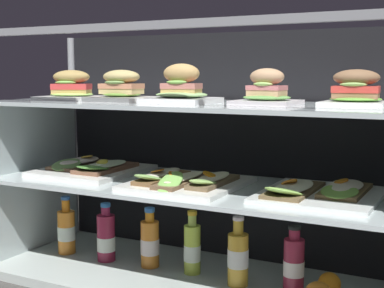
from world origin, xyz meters
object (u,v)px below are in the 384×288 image
(open_sandwich_tray_left_of_center, at_px, (186,181))
(open_sandwich_tray_near_right_corner, at_px, (319,192))
(plated_roll_sandwich_left_of_center, at_px, (181,90))
(juice_bottle_front_right_end, at_px, (106,238))
(orange_fruit_beside_bottles, at_px, (329,284))
(juice_bottle_tucked_behind, at_px, (192,248))
(plated_roll_sandwich_mid_left, at_px, (72,89))
(plated_roll_sandwich_mid_right, at_px, (267,92))
(open_sandwich_tray_far_right, at_px, (91,168))
(plated_roll_sandwich_far_left, at_px, (356,91))
(juice_bottle_back_left, at_px, (150,243))
(juice_bottle_front_fourth, at_px, (67,230))
(plated_roll_sandwich_right_of_center, at_px, (121,89))
(juice_bottle_front_left_end, at_px, (238,257))
(juice_bottle_front_middle, at_px, (294,264))

(open_sandwich_tray_left_of_center, relative_size, open_sandwich_tray_near_right_corner, 1.01)
(plated_roll_sandwich_left_of_center, bearing_deg, open_sandwich_tray_near_right_corner, 7.28)
(juice_bottle_front_right_end, xyz_separation_m, orange_fruit_beside_bottles, (0.81, 0.06, -0.05))
(juice_bottle_tucked_behind, bearing_deg, plated_roll_sandwich_mid_left, -177.03)
(plated_roll_sandwich_mid_right, relative_size, open_sandwich_tray_near_right_corner, 0.49)
(open_sandwich_tray_far_right, distance_m, juice_bottle_tucked_behind, 0.49)
(plated_roll_sandwich_far_left, bearing_deg, plated_roll_sandwich_left_of_center, -167.60)
(plated_roll_sandwich_left_of_center, relative_size, juice_bottle_back_left, 0.96)
(open_sandwich_tray_near_right_corner, height_order, juice_bottle_front_fourth, open_sandwich_tray_near_right_corner)
(plated_roll_sandwich_left_of_center, bearing_deg, open_sandwich_tray_far_right, 170.49)
(juice_bottle_front_fourth, height_order, juice_bottle_back_left, juice_bottle_front_fourth)
(plated_roll_sandwich_left_of_center, xyz_separation_m, juice_bottle_tucked_behind, (-0.00, 0.08, -0.54))
(juice_bottle_back_left, distance_m, juice_bottle_tucked_behind, 0.16)
(plated_roll_sandwich_right_of_center, xyz_separation_m, open_sandwich_tray_near_right_corner, (0.68, 0.04, -0.30))
(open_sandwich_tray_near_right_corner, bearing_deg, open_sandwich_tray_far_right, 179.02)
(plated_roll_sandwich_left_of_center, bearing_deg, juice_bottle_front_left_end, 14.96)
(open_sandwich_tray_far_right, relative_size, juice_bottle_front_fourth, 1.70)
(plated_roll_sandwich_far_left, relative_size, juice_bottle_front_right_end, 0.87)
(open_sandwich_tray_left_of_center, bearing_deg, juice_bottle_back_left, 160.41)
(open_sandwich_tray_far_right, distance_m, juice_bottle_back_left, 0.36)
(plated_roll_sandwich_far_left, height_order, open_sandwich_tray_far_right, plated_roll_sandwich_far_left)
(plated_roll_sandwich_mid_left, bearing_deg, juice_bottle_back_left, 2.81)
(juice_bottle_back_left, relative_size, juice_bottle_front_left_end, 0.94)
(juice_bottle_front_fourth, bearing_deg, juice_bottle_front_left_end, -0.56)
(open_sandwich_tray_far_right, relative_size, orange_fruit_beside_bottles, 5.27)
(plated_roll_sandwich_right_of_center, distance_m, juice_bottle_back_left, 0.55)
(plated_roll_sandwich_far_left, xyz_separation_m, juice_bottle_front_middle, (-0.16, -0.04, -0.54))
(juice_bottle_front_right_end, bearing_deg, juice_bottle_front_middle, 2.27)
(orange_fruit_beside_bottles, bearing_deg, plated_roll_sandwich_mid_left, -176.62)
(open_sandwich_tray_near_right_corner, distance_m, juice_bottle_tucked_behind, 0.50)
(plated_roll_sandwich_left_of_center, distance_m, plated_roll_sandwich_mid_right, 0.27)
(plated_roll_sandwich_left_of_center, height_order, plated_roll_sandwich_mid_right, plated_roll_sandwich_left_of_center)
(orange_fruit_beside_bottles, bearing_deg, open_sandwich_tray_near_right_corner, -115.78)
(plated_roll_sandwich_mid_left, xyz_separation_m, juice_bottle_back_left, (0.32, 0.02, -0.54))
(plated_roll_sandwich_left_of_center, xyz_separation_m, open_sandwich_tray_far_right, (-0.42, 0.07, -0.29))
(plated_roll_sandwich_left_of_center, distance_m, juice_bottle_front_left_end, 0.57)
(plated_roll_sandwich_far_left, relative_size, juice_bottle_front_fourth, 0.85)
(orange_fruit_beside_bottles, bearing_deg, plated_roll_sandwich_left_of_center, -166.68)
(open_sandwich_tray_left_of_center, bearing_deg, plated_roll_sandwich_mid_left, 174.50)
(plated_roll_sandwich_right_of_center, relative_size, open_sandwich_tray_left_of_center, 0.50)
(juice_bottle_back_left, bearing_deg, juice_bottle_tucked_behind, 3.29)
(open_sandwich_tray_far_right, distance_m, juice_bottle_front_middle, 0.82)
(juice_bottle_front_fourth, bearing_deg, juice_bottle_front_middle, 1.40)
(juice_bottle_front_right_end, height_order, juice_bottle_front_left_end, juice_bottle_front_left_end)
(plated_roll_sandwich_left_of_center, distance_m, open_sandwich_tray_far_right, 0.52)
(plated_roll_sandwich_right_of_center, bearing_deg, open_sandwich_tray_left_of_center, -2.54)
(plated_roll_sandwich_mid_left, bearing_deg, plated_roll_sandwich_left_of_center, -6.25)
(plated_roll_sandwich_right_of_center, relative_size, juice_bottle_front_fourth, 0.87)
(plated_roll_sandwich_left_of_center, bearing_deg, open_sandwich_tray_left_of_center, 22.94)
(open_sandwich_tray_far_right, relative_size, juice_bottle_front_right_end, 1.74)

